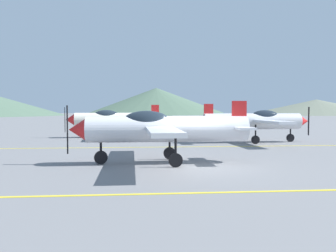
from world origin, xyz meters
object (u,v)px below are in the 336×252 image
airplane_near (161,128)px  airplane_mid (256,121)px  car_sedan (164,123)px  airplane_far (114,119)px

airplane_near → airplane_mid: 11.86m
airplane_near → airplane_mid: size_ratio=1.00×
airplane_mid → car_sedan: airplane_mid is taller
airplane_mid → airplane_far: 11.86m
airplane_near → airplane_mid: (7.51, 9.17, 0.00)m
airplane_mid → airplane_far: bearing=152.2°
airplane_near → car_sedan: bearing=85.1°
airplane_mid → car_sedan: 16.72m
airplane_near → airplane_mid: bearing=50.7°
car_sedan → airplane_far: bearing=-116.5°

